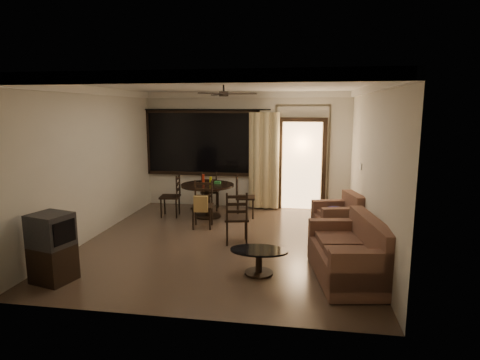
% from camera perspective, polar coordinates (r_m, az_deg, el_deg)
% --- Properties ---
extents(ground, '(5.50, 5.50, 0.00)m').
position_cam_1_polar(ground, '(7.43, -2.19, -8.76)').
color(ground, '#7F6651').
rests_on(ground, ground).
extents(room_shell, '(5.50, 6.70, 5.50)m').
position_cam_1_polar(room_shell, '(8.72, 3.85, 6.33)').
color(room_shell, beige).
rests_on(room_shell, ground).
extents(dining_table, '(1.18, 1.18, 0.96)m').
position_cam_1_polar(dining_table, '(8.98, -4.63, -1.60)').
color(dining_table, black).
rests_on(dining_table, ground).
extents(dining_chair_west, '(0.46, 0.46, 0.95)m').
position_cam_1_polar(dining_chair_west, '(9.19, -9.81, -3.38)').
color(dining_chair_west, black).
rests_on(dining_chair_west, ground).
extents(dining_chair_east, '(0.46, 0.46, 0.95)m').
position_cam_1_polar(dining_chair_east, '(8.99, 0.70, -3.54)').
color(dining_chair_east, black).
rests_on(dining_chair_east, ground).
extents(dining_chair_south, '(0.46, 0.52, 0.95)m').
position_cam_1_polar(dining_chair_south, '(8.22, -5.35, -4.71)').
color(dining_chair_south, black).
rests_on(dining_chair_south, ground).
extents(dining_chair_north, '(0.46, 0.46, 0.95)m').
position_cam_1_polar(dining_chair_north, '(9.67, -4.25, -2.59)').
color(dining_chair_north, black).
rests_on(dining_chair_north, ground).
extents(tv_cabinet, '(0.61, 0.58, 0.98)m').
position_cam_1_polar(tv_cabinet, '(6.23, -25.15, -8.70)').
color(tv_cabinet, black).
rests_on(tv_cabinet, ground).
extents(sofa, '(1.10, 1.72, 0.86)m').
position_cam_1_polar(sofa, '(5.99, 15.63, -10.34)').
color(sofa, '#4B2E23').
rests_on(sofa, ground).
extents(armchair, '(0.98, 0.98, 0.81)m').
position_cam_1_polar(armchair, '(7.87, 14.01, -5.42)').
color(armchair, '#4B2E23').
rests_on(armchair, ground).
extents(coffee_table, '(0.85, 0.51, 0.37)m').
position_cam_1_polar(coffee_table, '(5.98, 2.71, -10.97)').
color(coffee_table, black).
rests_on(coffee_table, ground).
extents(side_chair, '(0.50, 0.50, 0.96)m').
position_cam_1_polar(side_chair, '(7.28, -0.49, -6.77)').
color(side_chair, black).
rests_on(side_chair, ground).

